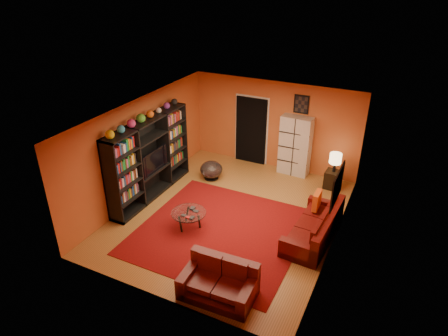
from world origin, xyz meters
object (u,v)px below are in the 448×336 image
at_px(tv, 152,160).
at_px(storage_cabinet, 295,146).
at_px(loveseat, 220,281).
at_px(table_lamp, 335,159).
at_px(sofa, 317,228).
at_px(entertainment_unit, 150,159).
at_px(coffee_table, 189,214).
at_px(side_table, 333,180).
at_px(bowl_chair, 211,170).

bearing_deg(tv, storage_cabinet, -46.55).
relative_size(loveseat, table_lamp, 2.63).
relative_size(sofa, storage_cabinet, 1.20).
height_order(tv, sofa, tv).
relative_size(tv, table_lamp, 1.91).
bearing_deg(entertainment_unit, coffee_table, -28.01).
relative_size(tv, coffee_table, 1.25).
distance_m(entertainment_unit, side_table, 4.94).
height_order(tv, loveseat, tv).
height_order(sofa, loveseat, same).
relative_size(coffee_table, side_table, 1.62).
distance_m(loveseat, bowl_chair, 4.45).
bearing_deg(bowl_chair, storage_cabinet, 34.29).
xyz_separation_m(side_table, table_lamp, (0.00, -0.00, 0.63)).
bearing_deg(entertainment_unit, bowl_chair, 54.97).
height_order(tv, side_table, tv).
relative_size(entertainment_unit, bowl_chair, 4.70).
bearing_deg(tv, coffee_table, -118.84).
height_order(entertainment_unit, side_table, entertainment_unit).
distance_m(bowl_chair, side_table, 3.36).
bearing_deg(entertainment_unit, storage_cabinet, 43.00).
relative_size(entertainment_unit, table_lamp, 5.66).
bearing_deg(sofa, side_table, 97.53).
relative_size(sofa, bowl_chair, 3.27).
height_order(bowl_chair, side_table, bowl_chair).
distance_m(sofa, table_lamp, 2.52).
xyz_separation_m(bowl_chair, side_table, (3.21, 1.00, -0.03)).
bearing_deg(loveseat, bowl_chair, 27.29).
xyz_separation_m(entertainment_unit, coffee_table, (1.64, -0.87, -0.68)).
distance_m(entertainment_unit, loveseat, 4.10).
bearing_deg(storage_cabinet, coffee_table, -107.28).
bearing_deg(bowl_chair, tv, -123.74).
bearing_deg(coffee_table, bowl_chair, 105.22).
bearing_deg(storage_cabinet, tv, -133.48).
xyz_separation_m(coffee_table, bowl_chair, (-0.63, 2.31, -0.08)).
distance_m(side_table, table_lamp, 0.63).
height_order(tv, storage_cabinet, storage_cabinet).
distance_m(entertainment_unit, tv, 0.06).
height_order(coffee_table, storage_cabinet, storage_cabinet).
distance_m(tv, storage_cabinet, 4.07).
xyz_separation_m(entertainment_unit, sofa, (4.41, 0.00, -0.76)).
bearing_deg(coffee_table, storage_cabinet, 69.64).
xyz_separation_m(loveseat, coffee_table, (-1.58, 1.55, 0.08)).
bearing_deg(bowl_chair, loveseat, -60.24).
bearing_deg(coffee_table, side_table, 52.08).
bearing_deg(coffee_table, tv, 151.16).
distance_m(entertainment_unit, storage_cabinet, 4.11).
bearing_deg(storage_cabinet, sofa, -60.25).
xyz_separation_m(loveseat, table_lamp, (1.00, 4.86, 0.59)).
bearing_deg(loveseat, entertainment_unit, 50.58).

